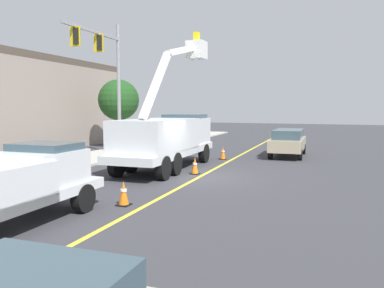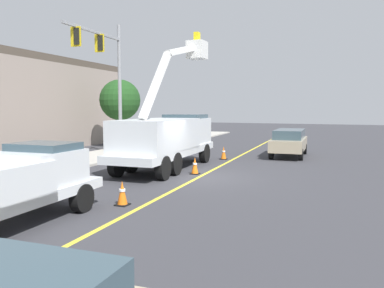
{
  "view_description": "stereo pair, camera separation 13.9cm",
  "coord_description": "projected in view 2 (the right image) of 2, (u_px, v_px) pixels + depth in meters",
  "views": [
    {
      "loc": [
        -15.59,
        -6.13,
        3.07
      ],
      "look_at": [
        0.79,
        0.61,
        1.4
      ],
      "focal_mm": 36.21,
      "sensor_mm": 36.0,
      "label": 1
    },
    {
      "loc": [
        -15.53,
        -6.26,
        3.07
      ],
      "look_at": [
        0.79,
        0.61,
        1.4
      ],
      "focal_mm": 36.21,
      "sensor_mm": 36.0,
      "label": 2
    }
  ],
  "objects": [
    {
      "name": "sidewalk_far_side",
      "position": [
        48.0,
        167.0,
        19.7
      ],
      "size": [
        60.1,
        6.58,
        0.12
      ],
      "primitive_type": "cube",
      "rotation": [
        0.0,
        0.0,
        0.05
      ],
      "color": "#B2ADA3",
      "rests_on": "ground"
    },
    {
      "name": "utility_bucket_truck",
      "position": [
        167.0,
        137.0,
        19.44
      ],
      "size": [
        8.31,
        2.92,
        6.95
      ],
      "color": "silver",
      "rests_on": "ground"
    },
    {
      "name": "traffic_cone_trailing",
      "position": [
        224.0,
        153.0,
        22.96
      ],
      "size": [
        0.4,
        0.4,
        0.78
      ],
      "color": "black",
      "rests_on": "ground"
    },
    {
      "name": "traffic_cone_mid_rear",
      "position": [
        195.0,
        166.0,
        17.88
      ],
      "size": [
        0.4,
        0.4,
        0.78
      ],
      "color": "black",
      "rests_on": "ground"
    },
    {
      "name": "service_pickup_truck",
      "position": [
        5.0,
        184.0,
        9.87
      ],
      "size": [
        5.7,
        2.41,
        2.06
      ],
      "color": "silver",
      "rests_on": "ground"
    },
    {
      "name": "ground",
      "position": [
        198.0,
        178.0,
        16.96
      ],
      "size": [
        120.0,
        120.0,
        0.0
      ],
      "primitive_type": "plane",
      "color": "#38383D"
    },
    {
      "name": "traffic_signal_mast",
      "position": [
        107.0,
        67.0,
        22.62
      ],
      "size": [
        5.49,
        0.67,
        8.15
      ],
      "color": "gray",
      "rests_on": "ground"
    },
    {
      "name": "traffic_cone_mid_front",
      "position": [
        122.0,
        193.0,
        12.17
      ],
      "size": [
        0.4,
        0.4,
        0.78
      ],
      "color": "black",
      "rests_on": "ground"
    },
    {
      "name": "lane_centre_stripe",
      "position": [
        198.0,
        178.0,
        16.96
      ],
      "size": [
        49.95,
        2.64,
        0.01
      ],
      "primitive_type": "cube",
      "rotation": [
        0.0,
        0.0,
        0.05
      ],
      "color": "yellow",
      "rests_on": "ground"
    },
    {
      "name": "street_tree_right",
      "position": [
        120.0,
        100.0,
        29.54
      ],
      "size": [
        3.11,
        3.11,
        5.21
      ],
      "color": "brown",
      "rests_on": "ground"
    },
    {
      "name": "passing_minivan",
      "position": [
        289.0,
        141.0,
        24.31
      ],
      "size": [
        4.89,
        2.14,
        1.69
      ],
      "color": "tan",
      "rests_on": "ground"
    }
  ]
}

